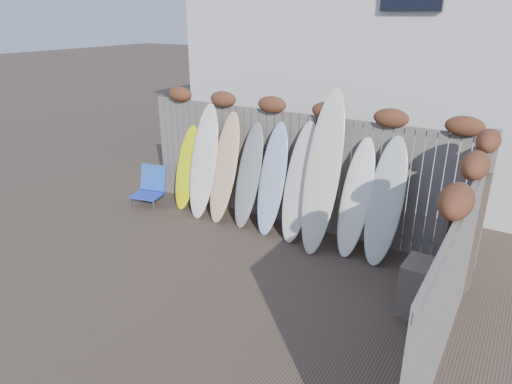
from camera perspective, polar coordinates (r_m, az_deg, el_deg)
The scene contains 16 objects.
ground at distance 6.48m, azimuth -5.69°, elevation -11.61°, with size 80.00×80.00×0.00m, color #493A2D.
back_fence at distance 7.80m, azimuth 4.99°, elevation 3.91°, with size 6.05×0.28×2.24m.
right_fence at distance 5.12m, azimuth 23.89°, elevation -8.26°, with size 0.28×4.40×2.24m.
house at distance 11.15m, azimuth 17.68°, elevation 18.86°, with size 8.50×5.50×6.33m.
beach_chair at distance 9.24m, azimuth -13.06°, elevation 0.71°, with size 0.66×0.69×0.73m.
wooden_crate at distance 6.11m, azimuth 20.57°, elevation -11.43°, with size 0.60×0.50×0.70m, color #453934.
lattice_panel at distance 6.15m, azimuth 24.18°, elevation -6.42°, with size 0.05×1.12×1.69m, color brown.
surfboard_0 at distance 8.77m, azimuth -8.63°, elevation 3.02°, with size 0.48×0.07×1.63m, color #F8FE06.
surfboard_1 at distance 8.35m, azimuth -6.55°, elevation 3.82°, with size 0.52×0.07×2.11m, color silver.
surfboard_2 at distance 8.12m, azimuth -3.95°, elevation 3.05°, with size 0.51×0.07×2.01m, color #FFA47D.
surfboard_3 at distance 7.91m, azimuth -0.91°, elevation 2.10°, with size 0.45×0.07×1.88m, color gray.
surfboard_4 at distance 7.65m, azimuth 2.06°, elevation 1.63°, with size 0.46×0.07×1.94m, color #95ACD3.
surfboard_5 at distance 7.41m, azimuth 5.45°, elevation 1.18°, with size 0.51×0.07×2.01m, color beige.
surfboard_6 at distance 7.08m, azimuth 8.34°, elevation 2.47°, with size 0.55×0.07×2.60m, color beige.
surfboard_7 at distance 7.10m, azimuth 12.36°, elevation -0.74°, with size 0.46×0.07×1.87m, color white.
surfboard_8 at distance 6.97m, azimuth 15.87°, elevation -1.16°, with size 0.52×0.07×1.96m, color beige.
Camera 1 is at (3.37, -4.27, 3.52)m, focal length 32.00 mm.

